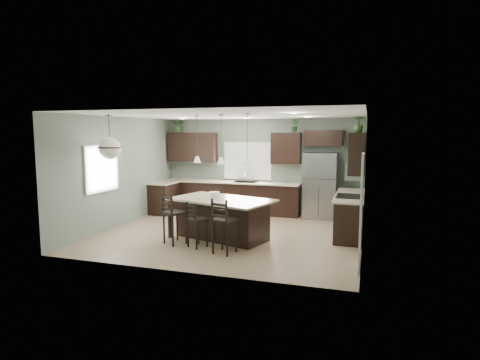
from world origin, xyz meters
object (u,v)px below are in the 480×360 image
object	(u,v)px
serving_dish	(214,195)
bar_stool_right	(225,226)
bar_stool_center	(197,224)
kitchen_island	(221,219)
bar_stool_left	(175,218)
plant_back_left	(179,125)
refrigerator	(320,186)

from	to	relation	value
serving_dish	bar_stool_right	world-z (taller)	bar_stool_right
bar_stool_center	kitchen_island	bearing A→B (deg)	97.81
bar_stool_left	bar_stool_right	world-z (taller)	bar_stool_left
bar_stool_right	bar_stool_center	bearing A→B (deg)	174.37
bar_stool_left	plant_back_left	bearing A→B (deg)	143.43
serving_dish	bar_stool_left	bearing A→B (deg)	-131.19
bar_stool_left	refrigerator	bearing A→B (deg)	82.39
bar_stool_left	serving_dish	bearing A→B (deg)	77.76
serving_dish	bar_stool_left	size ratio (longest dim) A/B	0.21
bar_stool_center	serving_dish	bearing A→B (deg)	112.13
kitchen_island	bar_stool_right	bearing A→B (deg)	-49.17
refrigerator	bar_stool_center	xyz separation A→B (m)	(-2.12, -3.70, -0.44)
kitchen_island	bar_stool_right	size ratio (longest dim) A/B	2.00
kitchen_island	bar_stool_left	xyz separation A→B (m)	(-0.82, -0.66, 0.10)
bar_stool_left	plant_back_left	world-z (taller)	plant_back_left
kitchen_island	serving_dish	world-z (taller)	serving_dish
serving_dish	bar_stool_center	world-z (taller)	serving_dish
refrigerator	bar_stool_center	world-z (taller)	refrigerator
serving_dish	plant_back_left	xyz separation A→B (m)	(-2.34, 3.03, 1.64)
refrigerator	bar_stool_right	xyz separation A→B (m)	(-1.43, -3.94, -0.36)
serving_dish	bar_stool_center	size ratio (longest dim) A/B	0.25
bar_stool_center	bar_stool_right	size ratio (longest dim) A/B	0.87
refrigerator	bar_stool_right	size ratio (longest dim) A/B	1.65
plant_back_left	bar_stool_left	bearing A→B (deg)	-65.52
refrigerator	serving_dish	distance (m)	3.55
bar_stool_center	bar_stool_right	bearing A→B (deg)	8.15
bar_stool_left	plant_back_left	xyz separation A→B (m)	(-1.71, 3.75, 2.07)
bar_stool_left	plant_back_left	distance (m)	4.61
serving_dish	plant_back_left	size ratio (longest dim) A/B	0.51
bar_stool_left	bar_stool_right	bearing A→B (deg)	14.68
serving_dish	bar_stool_center	distance (m)	0.95
bar_stool_center	bar_stool_right	xyz separation A→B (m)	(0.69, -0.24, 0.08)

